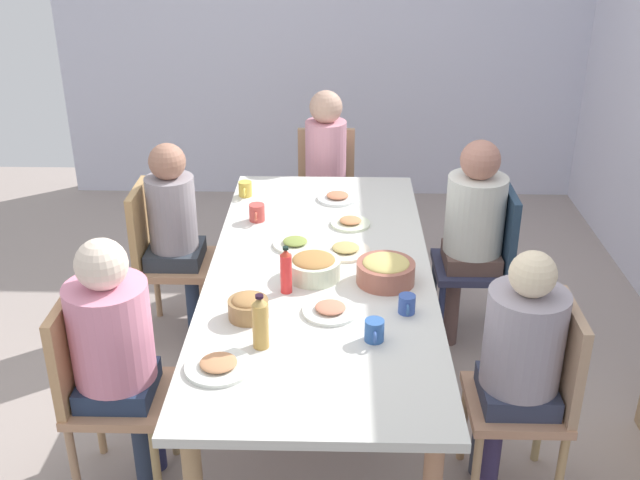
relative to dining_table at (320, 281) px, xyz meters
The scene contains 28 objects.
ground_plane 0.68m from the dining_table, ahead, with size 6.70×6.70×0.00m, color #A2938B.
wall_left 2.92m from the dining_table, behind, with size 0.12×4.26×2.60m, color silver.
dining_table is the anchor object (origin of this frame).
chair_0 1.10m from the dining_table, 123.94° to the right, with size 0.40×0.40×0.90m.
person_0 1.01m from the dining_table, 126.88° to the right, with size 0.30×0.30×1.15m.
chair_1 1.10m from the dining_table, 56.06° to the right, with size 0.40×0.40×0.90m.
person_1 1.02m from the dining_table, 53.24° to the right, with size 0.33×0.33×1.17m.
chair_2 1.10m from the dining_table, 56.06° to the left, with size 0.40×0.40×0.90m.
person_2 1.02m from the dining_table, 53.20° to the left, with size 0.32×0.32×1.14m.
chair_3 1.10m from the dining_table, 123.94° to the left, with size 0.40×0.40×0.90m.
person_3 1.02m from the dining_table, 126.77° to the left, with size 0.32×0.32×1.18m.
chair_4 1.60m from the dining_table, behind, with size 0.40×0.40×0.90m.
person_4 1.50m from the dining_table, behind, with size 0.30×0.30×1.20m.
plate_0 0.23m from the dining_table, 145.08° to the left, with size 0.24×0.24×0.04m.
plate_1 0.86m from the dining_table, behind, with size 0.23×0.23×0.04m.
plate_2 0.41m from the dining_table, ahead, with size 0.24×0.24×0.04m.
plate_3 0.28m from the dining_table, 151.53° to the right, with size 0.22×0.22×0.04m.
plate_4 0.53m from the dining_table, 163.46° to the left, with size 0.21×0.21×0.04m.
plate_5 0.89m from the dining_table, 23.86° to the right, with size 0.26×0.26×0.04m.
bowl_0 0.54m from the dining_table, 32.93° to the right, with size 0.17×0.17×0.10m.
bowl_1 0.35m from the dining_table, 67.70° to the left, with size 0.27×0.27×0.12m.
bowl_2 0.15m from the dining_table, 17.21° to the right, with size 0.25×0.25×0.11m.
cup_0 0.66m from the dining_table, 20.76° to the left, with size 0.11×0.08×0.09m.
cup_1 1.01m from the dining_table, 153.07° to the right, with size 0.11×0.08×0.09m.
cup_2 0.66m from the dining_table, 147.29° to the right, with size 0.12×0.08×0.09m.
cup_3 0.55m from the dining_table, 43.81° to the left, with size 0.11×0.07×0.08m.
bottle_0 0.72m from the dining_table, 17.97° to the right, with size 0.06×0.06×0.23m.
bottle_1 0.32m from the dining_table, 32.69° to the right, with size 0.05×0.05×0.22m.
Camera 1 is at (3.17, 0.08, 2.41)m, focal length 42.73 mm.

